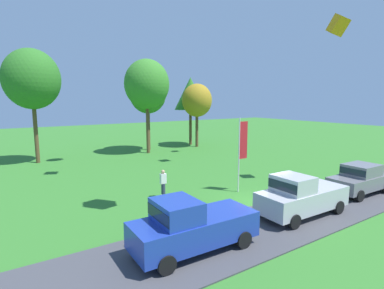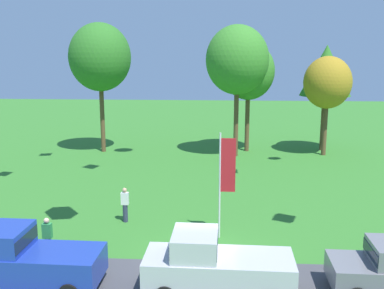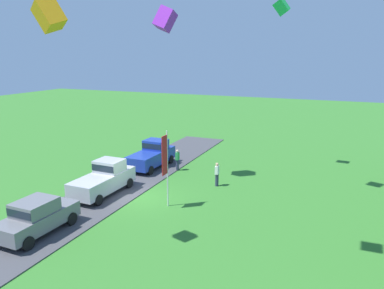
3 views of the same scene
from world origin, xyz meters
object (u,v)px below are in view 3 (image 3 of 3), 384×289
car_pickup_near_entrance (104,178)px  flag_banner (165,160)px  car_sedan_by_flagpole (37,216)px  person_watching_sky (217,174)px  kite_box_high_left (282,7)px  kite_box_high_right (165,19)px  car_pickup_far_end (152,154)px  person_on_lawn (177,160)px  kite_box_near_flag (49,15)px

car_pickup_near_entrance → flag_banner: size_ratio=1.06×
car_sedan_by_flagpole → flag_banner: 7.57m
person_watching_sky → flag_banner: bearing=-18.5°
flag_banner → kite_box_high_left: (-10.72, 4.43, 9.52)m
car_sedan_by_flagpole → flag_banner: (-5.75, 4.52, 1.96)m
person_watching_sky → car_pickup_near_entrance: bearing=-55.8°
car_pickup_near_entrance → flag_banner: flag_banner is taller
car_pickup_near_entrance → person_watching_sky: 7.72m
car_sedan_by_flagpole → kite_box_high_right: (-10.37, 2.31, 10.34)m
person_watching_sky → kite_box_high_left: (-5.94, 2.83, 11.64)m
car_pickup_far_end → car_sedan_by_flagpole: 12.72m
car_pickup_near_entrance → person_on_lawn: (-6.57, 2.27, -0.23)m
car_pickup_far_end → kite_box_near_flag: kite_box_near_flag is taller
car_pickup_far_end → flag_banner: size_ratio=1.07×
car_pickup_near_entrance → kite_box_high_right: 11.39m
person_on_lawn → kite_box_near_flag: 16.65m
kite_box_near_flag → person_on_lawn: bearing=-177.5°
flag_banner → kite_box_high_left: 15.01m
person_on_lawn → kite_box_high_right: bearing=7.4°
car_pickup_far_end → flag_banner: (6.97, 4.76, 1.89)m
person_on_lawn → kite_box_near_flag: size_ratio=1.49×
person_on_lawn → kite_box_high_right: size_ratio=1.24×
car_pickup_far_end → kite_box_high_left: size_ratio=4.83×
kite_box_near_flag → kite_box_high_left: (-17.16, 6.36, 1.85)m
flag_banner → kite_box_high_left: bearing=157.5°
car_sedan_by_flagpole → kite_box_high_right: bearing=167.4°
car_pickup_far_end → kite_box_high_right: bearing=47.5°
person_watching_sky → car_pickup_far_end: bearing=-109.0°
flag_banner → kite_box_high_right: size_ratio=3.44×
kite_box_high_left → car_pickup_near_entrance: bearing=-41.9°
kite_box_near_flag → kite_box_high_left: size_ratio=1.10×
person_on_lawn → car_pickup_far_end: bearing=-89.0°
person_on_lawn → kite_box_high_left: bearing=118.1°
car_pickup_near_entrance → car_sedan_by_flagpole: car_pickup_near_entrance is taller
kite_box_near_flag → kite_box_high_right: kite_box_high_right is taller
car_pickup_far_end → car_pickup_near_entrance: bearing=-0.2°
person_watching_sky → car_sedan_by_flagpole: bearing=-30.2°
car_sedan_by_flagpole → kite_box_high_left: 21.97m
car_sedan_by_flagpole → car_pickup_far_end: bearing=-178.9°
person_watching_sky → kite_box_high_right: 11.17m
car_pickup_near_entrance → kite_box_high_left: 17.91m
car_sedan_by_flagpole → person_on_lawn: size_ratio=2.60×
car_pickup_far_end → person_watching_sky: (2.19, 6.36, -0.23)m
car_pickup_far_end → car_pickup_near_entrance: same height
car_pickup_far_end → kite_box_near_flag: size_ratio=4.40×
kite_box_high_right → car_sedan_by_flagpole: bearing=-12.6°
person_on_lawn → person_watching_sky: size_ratio=1.00×
person_on_lawn → flag_banner: flag_banner is taller
flag_banner → kite_box_near_flag: 10.21m
person_on_lawn → kite_box_near_flag: (13.45, 0.58, 9.80)m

